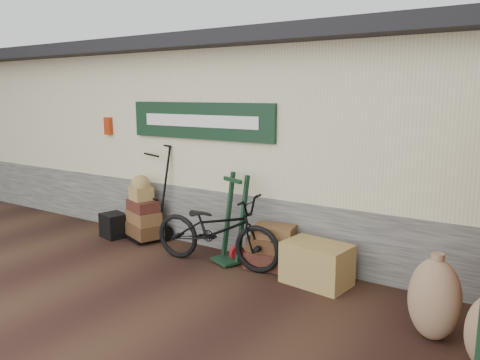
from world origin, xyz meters
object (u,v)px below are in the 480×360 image
wicker_hamper (317,264)px  porter_trolley (153,191)px  suitcase_stack (272,246)px  green_barrow (233,219)px  bicycle (216,226)px  black_trunk (114,225)px

wicker_hamper → porter_trolley: bearing=174.7°
suitcase_stack → wicker_hamper: suitcase_stack is taller
porter_trolley → suitcase_stack: bearing=17.6°
green_barrow → wicker_hamper: (1.31, -0.07, -0.37)m
suitcase_stack → bicycle: (-0.70, -0.33, 0.26)m
porter_trolley → black_trunk: (-0.60, -0.32, -0.59)m
porter_trolley → wicker_hamper: porter_trolley is taller
wicker_hamper → black_trunk: wicker_hamper is taller
suitcase_stack → black_trunk: 2.89m
green_barrow → wicker_hamper: 1.37m
black_trunk → bicycle: (2.18, -0.11, 0.36)m
black_trunk → porter_trolley: bearing=28.4°
porter_trolley → bicycle: (1.59, -0.43, -0.23)m
suitcase_stack → porter_trolley: bearing=177.6°
green_barrow → bicycle: green_barrow is taller
green_barrow → black_trunk: green_barrow is taller
porter_trolley → black_trunk: bearing=-131.5°
suitcase_stack → bicycle: size_ratio=0.36×
porter_trolley → suitcase_stack: size_ratio=2.31×
suitcase_stack → bicycle: 0.81m
black_trunk → bicycle: 2.22m
suitcase_stack → black_trunk: bearing=-175.5°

